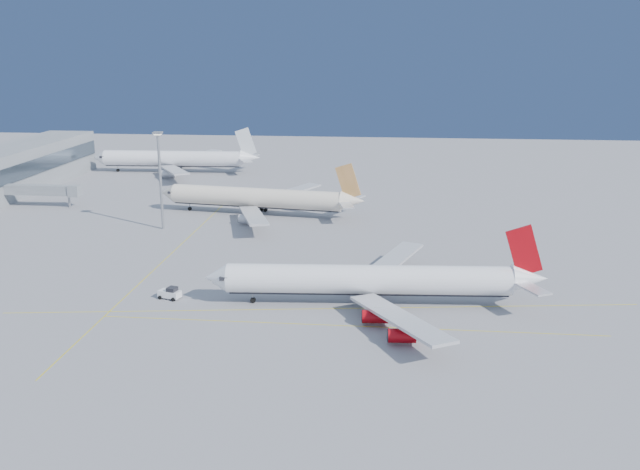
{
  "coord_description": "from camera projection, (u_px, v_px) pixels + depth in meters",
  "views": [
    {
      "loc": [
        11.88,
        -131.68,
        48.43
      ],
      "look_at": [
        -3.78,
        21.35,
        7.0
      ],
      "focal_mm": 40.0,
      "sensor_mm": 36.0,
      "label": 1
    }
  ],
  "objects": [
    {
      "name": "ground",
      "position": [
        328.0,
        298.0,
        140.25
      ],
      "size": [
        500.0,
        500.0,
        0.0
      ],
      "primitive_type": "plane",
      "color": "slate",
      "rests_on": "ground"
    },
    {
      "name": "terminal",
      "position": [
        0.0,
        174.0,
        231.24
      ],
      "size": [
        18.4,
        110.0,
        15.0
      ],
      "color": "gray",
      "rests_on": "ground"
    },
    {
      "name": "jet_bridge",
      "position": [
        46.0,
        190.0,
        217.21
      ],
      "size": [
        23.6,
        3.6,
        6.9
      ],
      "color": "gray",
      "rests_on": "ground"
    },
    {
      "name": "taxiway_lines",
      "position": [
        260.0,
        285.0,
        147.78
      ],
      "size": [
        118.86,
        140.0,
        0.02
      ],
      "color": "#CFBF0B",
      "rests_on": "ground"
    },
    {
      "name": "airliner_virgin",
      "position": [
        376.0,
        280.0,
        135.48
      ],
      "size": [
        65.35,
        58.59,
        16.12
      ],
      "rotation": [
        0.0,
        0.0,
        0.06
      ],
      "color": "white",
      "rests_on": "ground"
    },
    {
      "name": "airliner_etihad",
      "position": [
        260.0,
        198.0,
        207.08
      ],
      "size": [
        62.45,
        57.19,
        16.32
      ],
      "rotation": [
        0.0,
        0.0,
        -0.14
      ],
      "color": "beige",
      "rests_on": "ground"
    },
    {
      "name": "airliner_third",
      "position": [
        176.0,
        159.0,
        275.29
      ],
      "size": [
        65.73,
        60.65,
        17.65
      ],
      "rotation": [
        0.0,
        0.0,
        0.04
      ],
      "color": "white",
      "rests_on": "ground"
    },
    {
      "name": "pushback_tug",
      "position": [
        170.0,
        293.0,
        139.54
      ],
      "size": [
        4.74,
        3.58,
        2.42
      ],
      "rotation": [
        0.0,
        0.0,
        -0.28
      ],
      "color": "white",
      "rests_on": "ground"
    },
    {
      "name": "light_mast",
      "position": [
        160.0,
        172.0,
        188.47
      ],
      "size": [
        2.26,
        2.26,
        26.16
      ],
      "color": "gray",
      "rests_on": "ground"
    }
  ]
}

